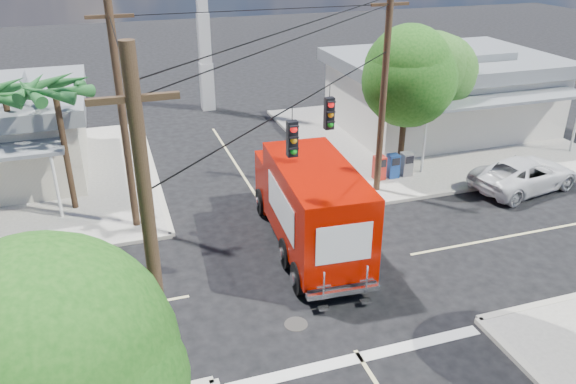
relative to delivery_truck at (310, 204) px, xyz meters
name	(u,v)px	position (x,y,z in m)	size (l,w,h in m)	color
ground	(306,274)	(-0.72, -1.72, -1.75)	(120.00, 120.00, 0.00)	black
sidewalk_ne	(422,136)	(10.16, 9.16, -1.68)	(14.12, 14.12, 0.14)	gray
road_markings	(322,299)	(-0.72, -3.19, -1.74)	(32.00, 32.00, 0.01)	beige
building_ne	(442,90)	(11.78, 10.25, 0.57)	(11.80, 10.20, 4.50)	white
radio_tower	(203,19)	(-0.22, 18.28, 3.90)	(0.80, 0.80, 17.00)	silver
tree_sw_front	(55,376)	(-7.71, -9.26, 2.59)	(3.88, 3.78, 6.03)	#422D1C
tree_ne_front	(409,75)	(6.49, 5.04, 3.02)	(4.21, 4.14, 6.66)	#422D1C
tree_ne_back	(432,72)	(9.09, 7.24, 2.44)	(3.77, 3.66, 5.82)	#422D1C
palm_nw_front	(55,92)	(-8.22, 5.78, 3.30)	(3.01, 3.08, 5.59)	#422D1C
palm_nw_back	(4,96)	(-10.22, 7.28, 2.93)	(3.01, 3.08, 5.19)	#422D1C
utility_poles	(245,134)	(-2.30, -0.12, 2.93)	(12.00, 10.68, 9.00)	#473321
vending_boxes	(393,166)	(5.78, 4.48, -1.06)	(1.90, 0.50, 1.10)	red
delivery_truck	(310,204)	(0.00, 0.00, 0.00)	(3.01, 8.09, 3.44)	black
parked_car	(525,174)	(10.90, 1.72, -1.03)	(2.39, 5.18, 1.44)	silver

